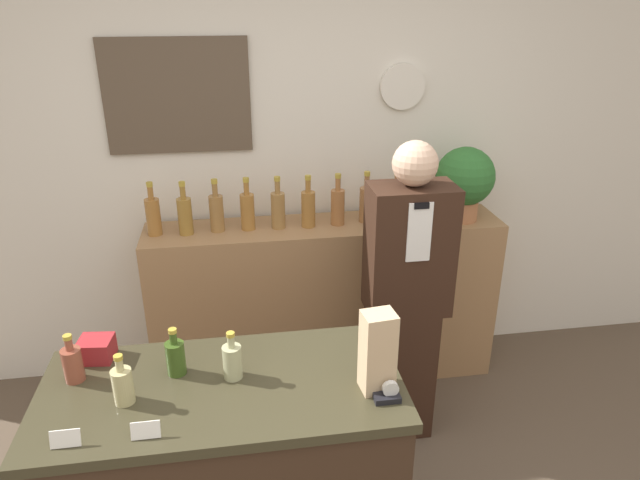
% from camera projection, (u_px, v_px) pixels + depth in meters
% --- Properties ---
extents(back_wall, '(5.20, 0.09, 2.70)m').
position_uv_depth(back_wall, '(284.00, 156.00, 3.32)').
color(back_wall, silver).
rests_on(back_wall, ground_plane).
extents(back_shelf, '(2.05, 0.39, 1.01)m').
position_uv_depth(back_shelf, '(325.00, 302.00, 3.46)').
color(back_shelf, '#9E754C').
rests_on(back_shelf, ground_plane).
extents(shopkeeper, '(0.41, 0.26, 1.62)m').
position_uv_depth(shopkeeper, '(406.00, 299.00, 2.88)').
color(shopkeeper, '#331E14').
rests_on(shopkeeper, ground_plane).
extents(potted_plant, '(0.34, 0.34, 0.43)m').
position_uv_depth(potted_plant, '(465.00, 180.00, 3.24)').
color(potted_plant, '#B27047').
rests_on(potted_plant, back_shelf).
extents(paper_bag, '(0.12, 0.10, 0.30)m').
position_uv_depth(paper_bag, '(378.00, 352.00, 1.94)').
color(paper_bag, tan).
rests_on(paper_bag, display_counter).
extents(tape_dispenser, '(0.09, 0.06, 0.07)m').
position_uv_depth(tape_dispenser, '(388.00, 394.00, 1.94)').
color(tape_dispenser, black).
rests_on(tape_dispenser, display_counter).
extents(price_card_left, '(0.09, 0.02, 0.06)m').
position_uv_depth(price_card_left, '(65.00, 439.00, 1.73)').
color(price_card_left, white).
rests_on(price_card_left, display_counter).
extents(price_card_right, '(0.09, 0.02, 0.06)m').
position_uv_depth(price_card_right, '(146.00, 430.00, 1.77)').
color(price_card_right, white).
rests_on(price_card_right, display_counter).
extents(gift_box, '(0.13, 0.12, 0.08)m').
position_uv_depth(gift_box, '(96.00, 349.00, 2.15)').
color(gift_box, maroon).
rests_on(gift_box, display_counter).
extents(counter_bottle_0, '(0.07, 0.07, 0.19)m').
position_uv_depth(counter_bottle_0, '(73.00, 363.00, 2.02)').
color(counter_bottle_0, brown).
rests_on(counter_bottle_0, display_counter).
extents(counter_bottle_1, '(0.07, 0.07, 0.19)m').
position_uv_depth(counter_bottle_1, '(123.00, 385.00, 1.91)').
color(counter_bottle_1, tan).
rests_on(counter_bottle_1, display_counter).
extents(counter_bottle_2, '(0.07, 0.07, 0.19)m').
position_uv_depth(counter_bottle_2, '(176.00, 357.00, 2.05)').
color(counter_bottle_2, '#36501B').
rests_on(counter_bottle_2, display_counter).
extents(counter_bottle_3, '(0.07, 0.07, 0.19)m').
position_uv_depth(counter_bottle_3, '(232.00, 361.00, 2.03)').
color(counter_bottle_3, tan).
rests_on(counter_bottle_3, display_counter).
extents(shelf_bottle_0, '(0.08, 0.08, 0.30)m').
position_uv_depth(shelf_bottle_0, '(153.00, 215.00, 3.08)').
color(shelf_bottle_0, '#A06A31').
rests_on(shelf_bottle_0, back_shelf).
extents(shelf_bottle_1, '(0.08, 0.08, 0.30)m').
position_uv_depth(shelf_bottle_1, '(185.00, 215.00, 3.09)').
color(shelf_bottle_1, olive).
rests_on(shelf_bottle_1, back_shelf).
extents(shelf_bottle_2, '(0.08, 0.08, 0.30)m').
position_uv_depth(shelf_bottle_2, '(217.00, 212.00, 3.13)').
color(shelf_bottle_2, olive).
rests_on(shelf_bottle_2, back_shelf).
extents(shelf_bottle_3, '(0.08, 0.08, 0.30)m').
position_uv_depth(shelf_bottle_3, '(247.00, 210.00, 3.15)').
color(shelf_bottle_3, '#A26E32').
rests_on(shelf_bottle_3, back_shelf).
extents(shelf_bottle_4, '(0.08, 0.08, 0.30)m').
position_uv_depth(shelf_bottle_4, '(278.00, 209.00, 3.17)').
color(shelf_bottle_4, olive).
rests_on(shelf_bottle_4, back_shelf).
extents(shelf_bottle_5, '(0.08, 0.08, 0.30)m').
position_uv_depth(shelf_bottle_5, '(308.00, 208.00, 3.19)').
color(shelf_bottle_5, '#A06D32').
rests_on(shelf_bottle_5, back_shelf).
extents(shelf_bottle_6, '(0.08, 0.08, 0.30)m').
position_uv_depth(shelf_bottle_6, '(338.00, 206.00, 3.22)').
color(shelf_bottle_6, '#A26739').
rests_on(shelf_bottle_6, back_shelf).
extents(shelf_bottle_7, '(0.08, 0.08, 0.30)m').
position_uv_depth(shelf_bottle_7, '(366.00, 203.00, 3.26)').
color(shelf_bottle_7, '#99673B').
rests_on(shelf_bottle_7, back_shelf).
extents(shelf_bottle_8, '(0.08, 0.08, 0.30)m').
position_uv_depth(shelf_bottle_8, '(396.00, 203.00, 3.26)').
color(shelf_bottle_8, '#996538').
rests_on(shelf_bottle_8, back_shelf).
extents(shelf_bottle_9, '(0.08, 0.08, 0.30)m').
position_uv_depth(shelf_bottle_9, '(424.00, 201.00, 3.30)').
color(shelf_bottle_9, '#9A6431').
rests_on(shelf_bottle_9, back_shelf).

